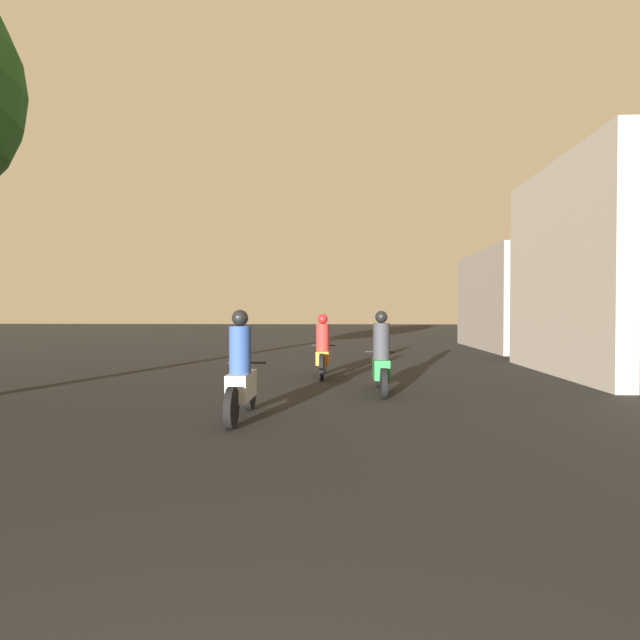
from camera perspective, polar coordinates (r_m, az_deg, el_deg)
The scene contains 4 objects.
motorcycle_silver at distance 7.54m, azimuth -9.01°, elevation -6.31°, with size 0.60×1.90×1.62m.
motorcycle_green at distance 9.87m, azimuth 6.99°, elevation -4.56°, with size 0.60×1.96×1.61m.
motorcycle_orange at distance 12.14m, azimuth 0.32°, elevation -3.63°, with size 0.60×1.87×1.53m.
building_right_far at distance 23.09m, azimuth 23.91°, elevation 2.06°, with size 5.34×7.25×4.11m.
Camera 1 is at (0.37, -0.33, 1.60)m, focal length 28.00 mm.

